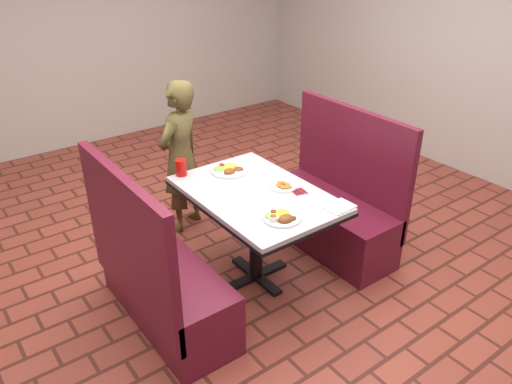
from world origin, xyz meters
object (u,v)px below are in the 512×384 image
diner_person (181,157)px  near_dinner_plate (282,215)px  booth_bench_left (160,281)px  dining_table (256,204)px  red_tumbler (181,168)px  plantain_plate (283,186)px  far_dinner_plate (229,168)px  booth_bench_right (333,210)px

diner_person → near_dinner_plate: (-0.04, -1.41, 0.10)m
booth_bench_left → dining_table: bearing=0.0°
red_tumbler → plantain_plate: bearing=-51.7°
dining_table → near_dinner_plate: bearing=-103.0°
dining_table → diner_person: (-0.05, 1.01, 0.02)m
far_dinner_plate → red_tumbler: bearing=154.1°
far_dinner_plate → near_dinner_plate: bearing=-99.2°
plantain_plate → booth_bench_right: bearing=5.7°
far_dinner_plate → plantain_plate: far_dinner_plate is taller
booth_bench_left → red_tumbler: size_ratio=9.56×
booth_bench_left → red_tumbler: bearing=47.6°
booth_bench_left → red_tumbler: booth_bench_left is taller
near_dinner_plate → red_tumbler: bearing=101.6°
plantain_plate → red_tumbler: red_tumbler is taller
dining_table → diner_person: diner_person is taller
plantain_plate → booth_bench_left: bearing=176.6°
booth_bench_left → booth_bench_right: size_ratio=1.00×
near_dinner_plate → plantain_plate: near_dinner_plate is taller
dining_table → plantain_plate: 0.23m
dining_table → plantain_plate: size_ratio=6.30×
diner_person → plantain_plate: diner_person is taller
booth_bench_right → near_dinner_plate: bearing=-155.9°
dining_table → booth_bench_right: 0.86m
dining_table → booth_bench_right: (0.80, 0.00, -0.32)m
booth_bench_right → far_dinner_plate: (-0.76, 0.40, 0.45)m
far_dinner_plate → red_tumbler: red_tumbler is taller
dining_table → plantain_plate: bearing=-16.6°
dining_table → plantain_plate: plantain_plate is taller
plantain_plate → near_dinner_plate: bearing=-130.7°
near_dinner_plate → far_dinner_plate: (0.13, 0.80, -0.00)m
diner_person → plantain_plate: bearing=78.8°
booth_bench_left → diner_person: diner_person is taller
booth_bench_right → booth_bench_left: bearing=180.0°
diner_person → booth_bench_right: bearing=105.6°
booth_bench_right → diner_person: (-0.85, 1.01, 0.34)m
far_dinner_plate → booth_bench_left: bearing=-154.4°
far_dinner_plate → plantain_plate: (0.16, -0.46, -0.01)m
far_dinner_plate → plantain_plate: 0.49m
diner_person → far_dinner_plate: (0.09, -0.61, 0.10)m
dining_table → far_dinner_plate: far_dinner_plate is taller
dining_table → diner_person: 1.02m
booth_bench_right → near_dinner_plate: size_ratio=4.82×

